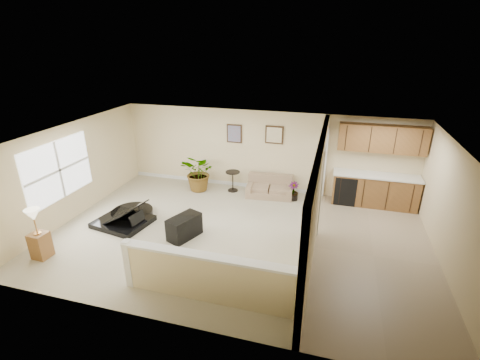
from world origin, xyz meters
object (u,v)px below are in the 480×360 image
(small_plant, at_px, (293,192))
(lamp_stand, at_px, (39,237))
(loveseat, at_px, (270,186))
(piano, at_px, (123,204))
(piano_bench, at_px, (184,227))
(palm_plant, at_px, (200,173))
(accent_table, at_px, (233,179))

(small_plant, xyz_separation_m, lamp_stand, (-4.94, -4.42, 0.26))
(loveseat, relative_size, small_plant, 2.62)
(lamp_stand, bearing_deg, piano, 65.58)
(piano_bench, relative_size, loveseat, 0.57)
(loveseat, distance_m, palm_plant, 2.22)
(piano, bearing_deg, piano_bench, 1.08)
(piano_bench, height_order, lamp_stand, lamp_stand)
(accent_table, bearing_deg, small_plant, -4.24)
(palm_plant, relative_size, lamp_stand, 1.12)
(loveseat, distance_m, accent_table, 1.19)
(loveseat, distance_m, small_plant, 0.75)
(piano, bearing_deg, loveseat, 48.40)
(piano_bench, height_order, accent_table, accent_table)
(loveseat, xyz_separation_m, lamp_stand, (-4.20, -4.57, 0.20))
(piano_bench, bearing_deg, lamp_stand, -149.22)
(palm_plant, relative_size, small_plant, 2.37)
(palm_plant, distance_m, small_plant, 2.94)
(piano, xyz_separation_m, small_plant, (4.08, 2.54, -0.28))
(piano, distance_m, small_plant, 4.82)
(lamp_stand, bearing_deg, small_plant, 41.86)
(piano_bench, relative_size, small_plant, 1.51)
(piano, relative_size, loveseat, 1.17)
(palm_plant, bearing_deg, piano_bench, -76.05)
(accent_table, distance_m, small_plant, 1.93)
(piano_bench, distance_m, accent_table, 2.98)
(piano_bench, bearing_deg, accent_table, 83.69)
(piano_bench, xyz_separation_m, small_plant, (2.24, 2.82, -0.04))
(accent_table, bearing_deg, lamp_stand, -123.49)
(palm_plant, height_order, small_plant, palm_plant)
(accent_table, bearing_deg, loveseat, 0.11)
(piano, bearing_deg, small_plant, 41.57)
(small_plant, bearing_deg, piano_bench, -128.52)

